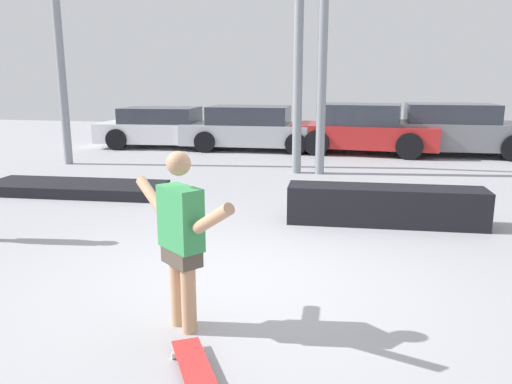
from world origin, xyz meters
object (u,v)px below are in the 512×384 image
parked_car_white (165,128)px  parked_car_red (364,129)px  grind_box (385,205)px  skateboard (195,367)px  parked_car_silver (254,129)px  parked_car_grey (454,130)px  manual_pad (75,188)px  skateboarder (181,234)px

parked_car_white → parked_car_red: bearing=-5.3°
grind_box → skateboard: bearing=-108.8°
parked_car_silver → parked_car_grey: (5.61, 0.11, 0.07)m
parked_car_silver → parked_car_grey: bearing=-1.3°
skateboard → parked_car_grey: 12.10m
parked_car_grey → manual_pad: bearing=-140.2°
grind_box → parked_car_red: parked_car_red is taller
skateboarder → manual_pad: 5.81m
skateboarder → parked_car_white: 11.77m
skateboarder → parked_car_grey: skateboarder is taller
manual_pad → parked_car_grey: (7.52, 6.55, 0.59)m
parked_car_silver → parked_car_grey: parked_car_grey is taller
grind_box → manual_pad: 5.55m
skateboard → parked_car_silver: (-2.15, 11.46, 0.55)m
skateboarder → manual_pad: size_ratio=0.46×
skateboarder → grind_box: size_ratio=0.54×
parked_car_silver → parked_car_red: size_ratio=1.05×
grind_box → parked_car_grey: 7.68m
skateboarder → grind_box: bearing=101.6°
grind_box → parked_car_red: (-0.38, 7.22, 0.39)m
parked_car_red → parked_car_white: bearing=-175.6°
skateboard → manual_pad: (-4.05, 5.02, 0.03)m
skateboard → parked_car_red: 11.47m
manual_pad → skateboard: bearing=-51.1°
skateboard → grind_box: grind_box is taller
parked_car_red → parked_car_grey: size_ratio=0.96×
skateboard → parked_car_grey: (3.47, 11.57, 0.62)m
parked_car_red → skateboarder: bearing=-92.3°
skateboard → grind_box: 4.43m
skateboarder → grind_box: 4.00m
grind_box → parked_car_grey: size_ratio=0.66×
parked_car_white → skateboard: bearing=-71.5°
manual_pad → parked_car_white: (-0.88, 6.43, 0.50)m
grind_box → parked_car_white: size_ratio=0.67×
grind_box → parked_car_grey: (2.04, 7.39, 0.41)m
skateboarder → skateboard: 1.04m
skateboarder → parked_car_silver: bearing=137.3°
skateboard → parked_car_white: parked_car_white is taller
skateboarder → parked_car_red: 10.86m
parked_car_silver → skateboarder: bearing=-82.8°
parked_car_grey → parked_car_white: bearing=179.5°
parked_car_grey → parked_car_silver: bearing=179.8°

